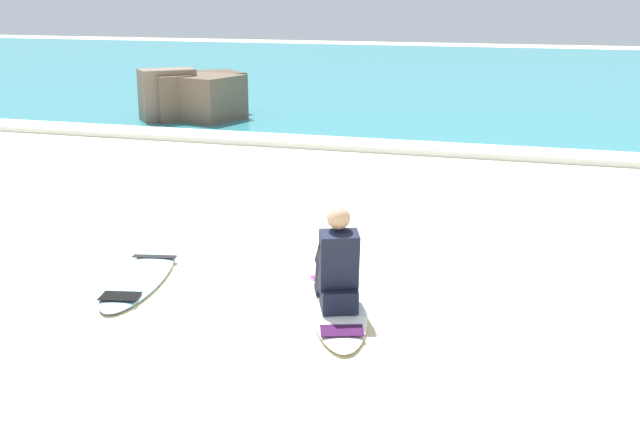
# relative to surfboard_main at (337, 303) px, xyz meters

# --- Properties ---
(ground_plane) EXTENTS (80.00, 80.00, 0.00)m
(ground_plane) POSITION_rel_surfboard_main_xyz_m (-1.07, -0.16, -0.04)
(ground_plane) COLOR beige
(sea) EXTENTS (80.00, 28.00, 0.10)m
(sea) POSITION_rel_surfboard_main_xyz_m (-1.07, 21.37, 0.01)
(sea) COLOR teal
(sea) RESTS_ON ground
(breaking_foam) EXTENTS (80.00, 0.90, 0.11)m
(breaking_foam) POSITION_rel_surfboard_main_xyz_m (-1.07, 7.67, 0.02)
(breaking_foam) COLOR white
(breaking_foam) RESTS_ON ground
(surfboard_main) EXTENTS (1.19, 2.22, 0.08)m
(surfboard_main) POSITION_rel_surfboard_main_xyz_m (0.00, 0.00, 0.00)
(surfboard_main) COLOR white
(surfboard_main) RESTS_ON ground
(surfer_seated) EXTENTS (0.58, 0.77, 0.95)m
(surfer_seated) POSITION_rel_surfboard_main_xyz_m (0.03, -0.13, 0.40)
(surfer_seated) COLOR black
(surfer_seated) RESTS_ON surfboard_main
(surfboard_spare_near) EXTENTS (0.92, 2.00, 0.08)m
(surfboard_spare_near) POSITION_rel_surfboard_main_xyz_m (-2.11, 0.10, 0.00)
(surfboard_spare_near) COLOR #9ED1E5
(surfboard_spare_near) RESTS_ON ground
(rock_outcrop_distant) EXTENTS (2.70, 2.86, 1.20)m
(rock_outcrop_distant) POSITION_rel_surfboard_main_xyz_m (-6.13, 9.66, 0.51)
(rock_outcrop_distant) COLOR #756656
(rock_outcrop_distant) RESTS_ON ground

